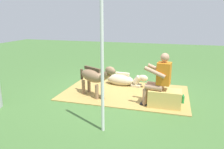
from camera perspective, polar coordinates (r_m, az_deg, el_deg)
name	(u,v)px	position (r m, az deg, el deg)	size (l,w,h in m)	color
ground_plane	(117,94)	(6.07, 1.45, -5.22)	(24.00, 24.00, 0.00)	#426B33
hay_patch	(125,93)	(6.16, 3.47, -4.81)	(3.45, 2.15, 0.02)	#AD8C47
hay_bale	(164,99)	(5.31, 13.65, -6.23)	(0.77, 0.41, 0.43)	tan
person_seated	(159,78)	(5.18, 12.24, -0.88)	(0.69, 0.47, 1.31)	tan
pony_standing	(95,77)	(5.72, -4.62, -0.53)	(1.22, 0.82, 0.94)	#8C6B4C
pony_lying	(123,80)	(6.76, 2.92, -1.39)	(1.36, 0.53, 0.42)	beige
soda_bottle	(183,99)	(5.65, 18.21, -6.20)	(0.07, 0.07, 0.27)	#268C3F
tent_pole_left	(102,65)	(3.81, -2.59, 2.48)	(0.06, 0.06, 2.56)	silver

